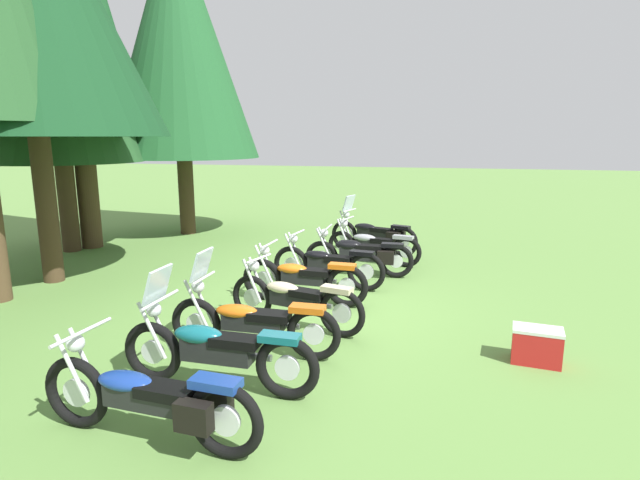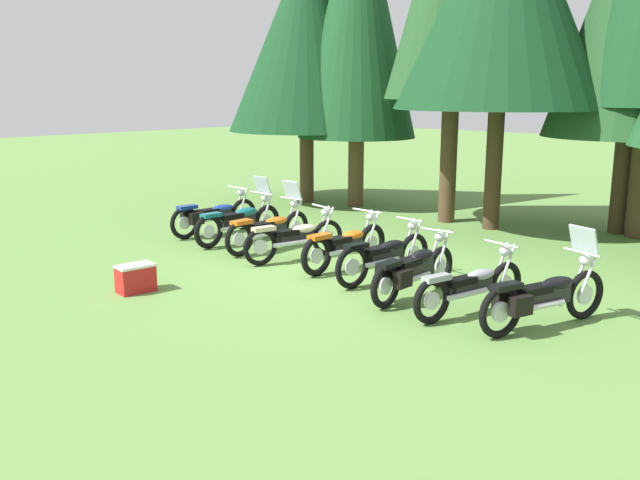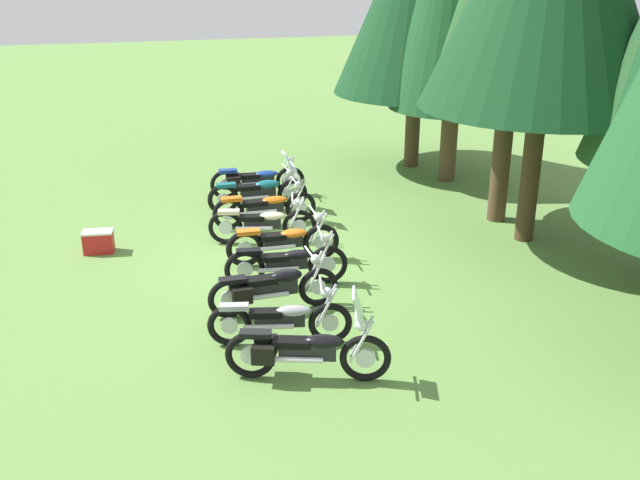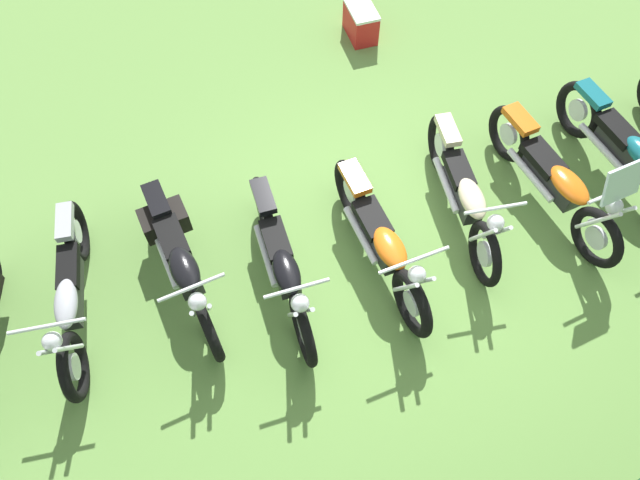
% 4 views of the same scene
% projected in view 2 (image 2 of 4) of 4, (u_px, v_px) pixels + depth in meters
% --- Properties ---
extents(ground_plane, '(80.00, 80.00, 0.00)m').
position_uv_depth(ground_plane, '(334.00, 269.00, 12.51)').
color(ground_plane, '#608C42').
extents(motorcycle_0, '(0.75, 2.33, 1.01)m').
position_uv_depth(motorcycle_0, '(213.00, 215.00, 15.43)').
color(motorcycle_0, black).
rests_on(motorcycle_0, ground_plane).
extents(motorcycle_1, '(0.73, 2.34, 1.37)m').
position_uv_depth(motorcycle_1, '(240.00, 220.00, 14.64)').
color(motorcycle_1, black).
rests_on(motorcycle_1, ground_plane).
extents(motorcycle_2, '(0.61, 2.31, 1.36)m').
position_uv_depth(motorcycle_2, '(270.00, 228.00, 13.96)').
color(motorcycle_2, black).
rests_on(motorcycle_2, ground_plane).
extents(motorcycle_3, '(0.75, 2.19, 1.01)m').
position_uv_depth(motorcycle_3, '(296.00, 237.00, 13.10)').
color(motorcycle_3, black).
rests_on(motorcycle_3, ground_plane).
extents(motorcycle_4, '(0.71, 2.22, 1.02)m').
position_uv_depth(motorcycle_4, '(346.00, 245.00, 12.48)').
color(motorcycle_4, black).
rests_on(motorcycle_4, ground_plane).
extents(motorcycle_5, '(0.60, 2.22, 1.02)m').
position_uv_depth(motorcycle_5, '(385.00, 255.00, 11.67)').
color(motorcycle_5, black).
rests_on(motorcycle_5, ground_plane).
extents(motorcycle_6, '(0.62, 2.22, 1.00)m').
position_uv_depth(motorcycle_6, '(413.00, 270.00, 10.72)').
color(motorcycle_6, black).
rests_on(motorcycle_6, ground_plane).
extents(motorcycle_7, '(0.74, 2.18, 0.99)m').
position_uv_depth(motorcycle_7, '(471.00, 286.00, 9.93)').
color(motorcycle_7, black).
rests_on(motorcycle_7, ground_plane).
extents(motorcycle_8, '(0.96, 2.24, 1.37)m').
position_uv_depth(motorcycle_8, '(544.00, 296.00, 9.31)').
color(motorcycle_8, black).
rests_on(motorcycle_8, ground_plane).
extents(pine_tree_0, '(4.42, 4.42, 7.28)m').
position_uv_depth(pine_tree_0, '(306.00, 37.00, 19.02)').
color(pine_tree_0, '#4C3823').
rests_on(pine_tree_0, ground_plane).
extents(pine_tree_1, '(3.23, 3.23, 8.86)m').
position_uv_depth(pine_tree_1, '(358.00, 7.00, 18.12)').
color(pine_tree_1, brown).
rests_on(pine_tree_1, ground_plane).
extents(picnic_cooler, '(0.42, 0.63, 0.46)m').
position_uv_depth(picnic_cooler, '(136.00, 278.00, 11.06)').
color(picnic_cooler, red).
rests_on(picnic_cooler, ground_plane).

